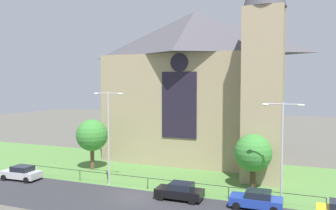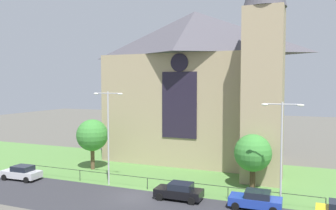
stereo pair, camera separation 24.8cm
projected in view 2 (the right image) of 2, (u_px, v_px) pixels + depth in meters
ground at (174, 171)px, 40.35m from camera, size 160.00×160.00×0.00m
road_asphalt at (124, 204)px, 29.24m from camera, size 120.00×8.00×0.01m
grass_verge at (168, 175)px, 38.50m from camera, size 120.00×20.00×0.01m
church_building at (199, 84)px, 45.84m from camera, size 23.20×16.20×26.00m
iron_railing at (147, 179)px, 33.32m from camera, size 31.68×0.07×1.13m
tree_left_near at (92, 135)px, 40.99m from camera, size 3.78×3.78×6.02m
tree_right_near at (253, 153)px, 33.30m from camera, size 3.63×3.63×5.37m
streetlamp_near at (108, 127)px, 34.52m from camera, size 3.37×0.26×9.50m
streetlamp_far at (282, 141)px, 28.35m from camera, size 3.37×0.26×8.76m
parked_car_silver at (22, 173)px, 36.70m from camera, size 4.27×2.15×1.51m
parked_car_black at (179, 191)px, 30.32m from camera, size 4.22×2.06×1.51m
parked_car_blue at (256, 200)px, 28.06m from camera, size 4.23×2.08×1.51m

